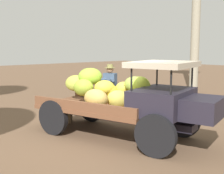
{
  "coord_description": "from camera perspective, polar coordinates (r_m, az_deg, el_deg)",
  "views": [
    {
      "loc": [
        5.17,
        -4.48,
        2.18
      ],
      "look_at": [
        -0.07,
        0.25,
        1.22
      ],
      "focal_mm": 46.26,
      "sensor_mm": 36.0,
      "label": 1
    }
  ],
  "objects": [
    {
      "name": "loose_banana_bunch",
      "position": [
        9.57,
        0.18,
        -4.19
      ],
      "size": [
        0.64,
        0.66,
        0.4
      ],
      "primitive_type": "ellipsoid",
      "rotation": [
        0.0,
        -0.01,
        0.84
      ],
      "color": "#A6C94B",
      "rests_on": "ground"
    },
    {
      "name": "farmer",
      "position": [
        9.26,
        -0.41,
        0.1
      ],
      "size": [
        0.56,
        0.52,
        1.66
      ],
      "rotation": [
        0.0,
        0.0,
        -1.17
      ],
      "color": "#B8ABA7",
      "rests_on": "ground"
    },
    {
      "name": "truck",
      "position": [
        6.96,
        3.57,
        -2.57
      ],
      "size": [
        4.66,
        2.65,
        1.88
      ],
      "rotation": [
        0.0,
        0.0,
        0.26
      ],
      "color": "#24202D",
      "rests_on": "ground"
    },
    {
      "name": "wooden_crate",
      "position": [
        8.68,
        -9.78,
        -5.37
      ],
      "size": [
        0.64,
        0.64,
        0.45
      ],
      "primitive_type": "cube",
      "rotation": [
        0.0,
        0.0,
        0.82
      ],
      "color": "olive",
      "rests_on": "ground"
    },
    {
      "name": "ground_plane",
      "position": [
        7.18,
        -1.12,
        -9.91
      ],
      "size": [
        60.0,
        60.0,
        0.0
      ],
      "primitive_type": "plane",
      "color": "brown"
    }
  ]
}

